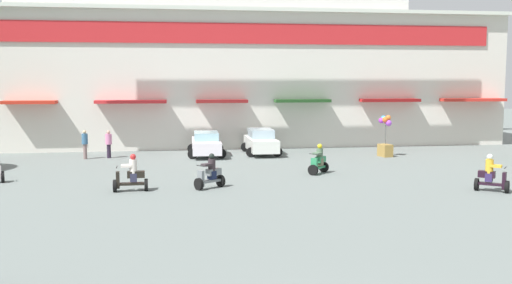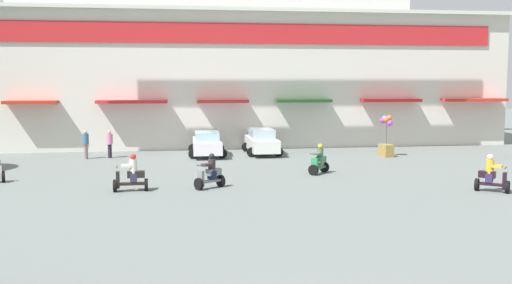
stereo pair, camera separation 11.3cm
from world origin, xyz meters
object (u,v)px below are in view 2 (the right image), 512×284
Objects in this scene: parked_car_1 at (262,142)px; scooter_rider_5 at (319,161)px; balloon_vendor_cart at (386,139)px; parked_car_0 at (207,144)px; scooter_rider_7 at (492,176)px; scooter_rider_0 at (131,176)px; pedestrian_0 at (110,142)px; scooter_rider_3 at (210,174)px; pedestrian_1 at (86,142)px.

scooter_rider_5 is at bearing -78.02° from parked_car_1.
parked_car_0 is at bearing 169.80° from balloon_vendor_cart.
scooter_rider_7 is at bearing -49.86° from parked_car_0.
pedestrian_0 reaches higher than scooter_rider_0.
scooter_rider_3 is at bearing 3.38° from scooter_rider_0.
balloon_vendor_cart is at bearing -17.14° from parked_car_1.
parked_car_1 is at bearing 119.56° from scooter_rider_7.
scooter_rider_0 is (-7.29, -11.24, -0.14)m from parked_car_1.
scooter_rider_0 is at bearing -72.38° from pedestrian_1.
scooter_rider_0 is 0.93× the size of pedestrian_1.
pedestrian_1 is 18.02m from balloon_vendor_cart.
scooter_rider_0 is at bearing -176.62° from scooter_rider_3.
scooter_rider_7 is (14.96, -2.28, 0.00)m from scooter_rider_0.
scooter_rider_3 is 0.60× the size of balloon_vendor_cart.
scooter_rider_0 is 0.63× the size of balloon_vendor_cart.
balloon_vendor_cart reaches higher than scooter_rider_3.
parked_car_1 is 2.96× the size of scooter_rider_5.
parked_car_0 is 10.74m from scooter_rider_3.
balloon_vendor_cart is (7.32, -2.26, 0.30)m from parked_car_1.
scooter_rider_3 is at bearing -151.02° from scooter_rider_5.
balloon_vendor_cart is at bearing 31.58° from scooter_rider_0.
parked_car_0 is 9.18m from scooter_rider_5.
scooter_rider_0 is at bearing -122.97° from parked_car_1.
pedestrian_1 is at bearing 107.62° from scooter_rider_0.
parked_car_1 is 13.40m from scooter_rider_0.
scooter_rider_0 is at bearing -148.42° from balloon_vendor_cart.
scooter_rider_0 is 15.13m from scooter_rider_7.
scooter_rider_5 is 0.90× the size of pedestrian_0.
scooter_rider_5 is 0.59× the size of balloon_vendor_cart.
parked_car_0 is 2.84× the size of scooter_rider_0.
scooter_rider_0 is 10.98m from pedestrian_0.
scooter_rider_5 is at bearing -34.25° from pedestrian_0.
scooter_rider_5 is 13.28m from pedestrian_0.
parked_car_1 is 10.66m from pedestrian_1.
parked_car_1 reaches higher than scooter_rider_3.
parked_car_1 is at bearing 162.86° from balloon_vendor_cart.
pedestrian_0 is at bearing 173.79° from balloon_vendor_cart.
scooter_rider_3 is 12.30m from pedestrian_1.
parked_car_1 is at bearing 2.77° from pedestrian_0.
scooter_rider_7 reaches higher than scooter_rider_3.
scooter_rider_7 is 0.96× the size of pedestrian_0.
parked_car_0 is at bearing 124.09° from scooter_rider_5.
balloon_vendor_cart is at bearing -4.89° from pedestrian_1.
parked_car_1 is 2.79× the size of scooter_rider_0.
balloon_vendor_cart reaches higher than parked_car_1.
scooter_rider_0 is 1.05× the size of scooter_rider_3.
parked_car_0 is at bearing 3.22° from pedestrian_1.
scooter_rider_5 is at bearing 20.30° from scooter_rider_0.
pedestrian_1 reaches higher than scooter_rider_7.
balloon_vendor_cart is (16.61, -1.81, 0.15)m from pedestrian_0.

